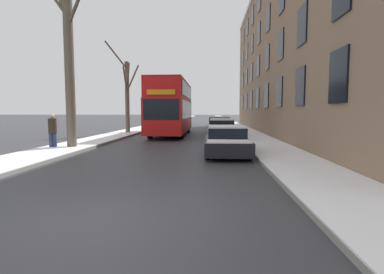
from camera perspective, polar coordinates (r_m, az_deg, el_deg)
name	(u,v)px	position (r m, az deg, el deg)	size (l,w,h in m)	color
ground_plane	(90,222)	(5.76, -18.78, -15.03)	(320.00, 320.00, 0.00)	#38383D
sidewalk_left	(173,121)	(58.49, -3.68, 3.10)	(2.46, 130.00, 0.16)	gray
sidewalk_right	(226,121)	(58.12, 6.49, 3.07)	(2.46, 130.00, 0.16)	gray
terrace_facade_right	(320,47)	(27.18, 23.12, 15.42)	(9.10, 38.52, 14.13)	#8C7056
bare_tree_left_0	(68,61)	(16.55, -22.49, 13.25)	(3.02, 1.87, 9.40)	brown
bare_tree_left_1	(127,94)	(25.87, -12.29, 8.05)	(2.23, 2.75, 7.24)	brown
double_decker_bus	(171,105)	(24.35, -3.94, 6.03)	(2.63, 10.34, 4.26)	red
parked_car_0	(227,141)	(13.37, 6.61, -0.83)	(1.89, 4.30, 1.30)	black
parked_car_1	(222,131)	(19.32, 5.64, 1.15)	(1.74, 4.02, 1.48)	#9EA3AD
parked_car_2	(219,127)	(24.24, 5.20, 1.97)	(1.89, 4.15, 1.52)	#9EA3AD
parked_car_3	(217,124)	(29.87, 4.88, 2.39)	(1.73, 4.39, 1.35)	black
oncoming_van	(181,116)	(40.89, -2.02, 4.03)	(1.93, 5.18, 2.41)	#333842
pedestrian_left_sidewalk	(53,130)	(16.43, -25.02, 1.18)	(0.40, 0.40, 1.82)	navy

